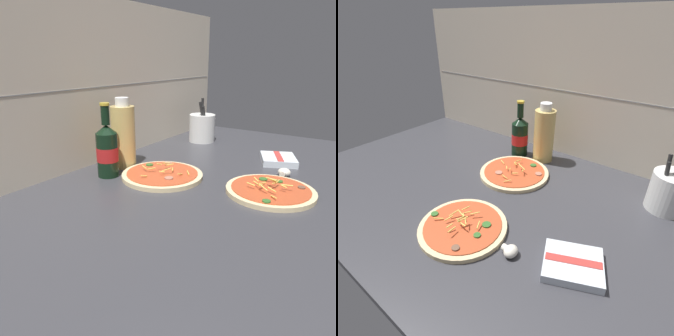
{
  "view_description": "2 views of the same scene",
  "coord_description": "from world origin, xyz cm",
  "views": [
    {
      "loc": [
        -88.24,
        -42.29,
        40.13
      ],
      "look_at": [
        -9.77,
        10.92,
        7.89
      ],
      "focal_mm": 35.0,
      "sensor_mm": 36.0,
      "label": 1
    },
    {
      "loc": [
        46.02,
        -55.03,
        55.45
      ],
      "look_at": [
        -2.61,
        7.1,
        10.5
      ],
      "focal_mm": 28.0,
      "sensor_mm": 36.0,
      "label": 2
    }
  ],
  "objects": [
    {
      "name": "oil_bottle",
      "position": [
        -3.74,
        34.06,
        13.81
      ],
      "size": [
        8.46,
        8.46,
        24.61
      ],
      "color": "#D6B766",
      "rests_on": "counter_slab"
    },
    {
      "name": "beer_bottle",
      "position": [
        -14.32,
        31.77,
        11.44
      ],
      "size": [
        7.13,
        7.13,
        24.13
      ],
      "color": "black",
      "rests_on": "counter_slab"
    },
    {
      "name": "tile_backsplash",
      "position": [
        0.0,
        45.5,
        30.0
      ],
      "size": [
        160.0,
        1.13,
        60.0
      ],
      "color": "beige",
      "rests_on": "ground"
    },
    {
      "name": "counter_slab",
      "position": [
        0.0,
        0.0,
        1.25
      ],
      "size": [
        160.0,
        90.0,
        2.5
      ],
      "color": "#38383D",
      "rests_on": "ground"
    },
    {
      "name": "utensil_crock",
      "position": [
        44.69,
        28.72,
        8.96
      ],
      "size": [
        11.84,
        11.84,
        19.96
      ],
      "color": "silver",
      "rests_on": "counter_slab"
    },
    {
      "name": "pizza_far",
      "position": [
        -5.55,
        16.09,
        3.33
      ],
      "size": [
        26.56,
        26.56,
        4.29
      ],
      "color": "beige",
      "rests_on": "counter_slab"
    },
    {
      "name": "mushroom_left",
      "position": [
        17.51,
        -16.92,
        3.95
      ],
      "size": [
        4.35,
        4.14,
        2.9
      ],
      "color": "white",
      "rests_on": "counter_slab"
    },
    {
      "name": "pizza_near",
      "position": [
        1.01,
        -17.62,
        3.32
      ],
      "size": [
        25.5,
        25.5,
        4.64
      ],
      "color": "beige",
      "rests_on": "counter_slab"
    },
    {
      "name": "dish_towel",
      "position": [
        31.95,
        -10.76,
        3.71
      ],
      "size": [
        17.84,
        16.76,
        2.56
      ],
      "color": "silver",
      "rests_on": "counter_slab"
    }
  ]
}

